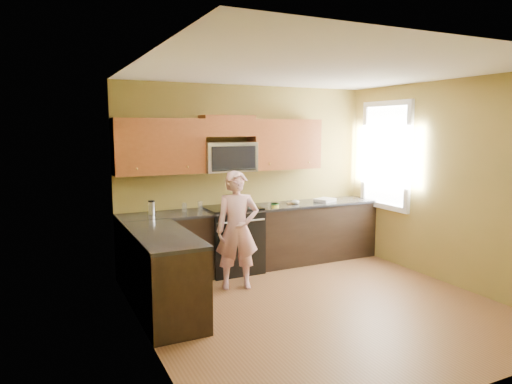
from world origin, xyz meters
TOP-DOWN VIEW (x-y plane):
  - floor at (0.00, 0.00)m, footprint 4.00×4.00m
  - ceiling at (0.00, 0.00)m, footprint 4.00×4.00m
  - wall_back at (0.00, 2.00)m, footprint 4.00×0.00m
  - wall_front at (0.00, -2.00)m, footprint 4.00×0.00m
  - wall_left at (-2.00, 0.00)m, footprint 0.00×4.00m
  - wall_right at (2.00, 0.00)m, footprint 0.00×4.00m
  - cabinet_back_run at (0.00, 1.70)m, footprint 4.00×0.60m
  - cabinet_left_run at (-1.70, 0.60)m, footprint 0.60×1.60m
  - countertop_back at (0.00, 1.69)m, footprint 4.00×0.62m
  - countertop_left at (-1.69, 0.60)m, footprint 0.62×1.60m
  - stove at (-0.40, 1.68)m, footprint 0.76×0.65m
  - microwave at (-0.40, 1.80)m, footprint 0.76×0.40m
  - upper_cab_left at (-1.39, 1.83)m, footprint 1.22×0.33m
  - upper_cab_right at (0.54, 1.83)m, footprint 1.12×0.33m
  - upper_cab_over_mw at (-0.40, 1.83)m, footprint 0.76×0.33m
  - window at (1.98, 1.20)m, footprint 0.06×1.06m
  - woman at (-0.61, 1.01)m, footprint 0.64×0.52m
  - frying_pan at (-0.29, 1.57)m, footprint 0.41×0.56m
  - butter_tub at (0.20, 1.49)m, footprint 0.13×0.13m
  - toast_slice at (0.59, 1.70)m, footprint 0.14×0.14m
  - napkin_a at (-0.17, 1.54)m, footprint 0.12×0.13m
  - napkin_b at (0.64, 1.65)m, footprint 0.14×0.15m
  - dish_towel at (1.18, 1.65)m, footprint 0.37×0.34m
  - travel_mug at (-1.53, 1.76)m, footprint 0.10×0.10m
  - glass_a at (-1.08, 1.76)m, footprint 0.09×0.09m
  - glass_c at (-0.83, 1.83)m, footprint 0.08×0.08m

SIDE VIEW (x-z plane):
  - floor at x=0.00m, z-range 0.00..0.00m
  - cabinet_back_run at x=0.00m, z-range 0.00..0.88m
  - cabinet_left_run at x=-1.70m, z-range 0.00..0.88m
  - stove at x=-0.40m, z-range 0.00..0.95m
  - woman at x=-0.61m, z-range 0.00..1.53m
  - countertop_back at x=0.00m, z-range 0.88..0.92m
  - countertop_left at x=-1.69m, z-range 0.88..0.92m
  - butter_tub at x=0.20m, z-range 0.88..0.96m
  - travel_mug at x=-1.53m, z-range 0.83..1.01m
  - toast_slice at x=0.59m, z-range 0.92..0.93m
  - dish_towel at x=1.18m, z-range 0.92..0.97m
  - frying_pan at x=-0.29m, z-range 0.92..0.98m
  - napkin_a at x=-0.17m, z-range 0.92..0.98m
  - napkin_b at x=0.64m, z-range 0.92..0.99m
  - glass_a at x=-1.08m, z-range 0.92..1.04m
  - glass_c at x=-0.83m, z-range 0.92..1.04m
  - wall_back at x=0.00m, z-range -0.65..3.35m
  - wall_front at x=0.00m, z-range -0.65..3.35m
  - wall_left at x=-2.00m, z-range -0.65..3.35m
  - wall_right at x=2.00m, z-range -0.65..3.35m
  - microwave at x=-0.40m, z-range 1.24..1.66m
  - upper_cab_left at x=-1.39m, z-range 1.07..1.82m
  - upper_cab_right at x=0.54m, z-range 1.07..1.82m
  - window at x=1.98m, z-range 0.82..2.48m
  - upper_cab_over_mw at x=-0.40m, z-range 1.95..2.25m
  - ceiling at x=0.00m, z-range 2.70..2.70m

